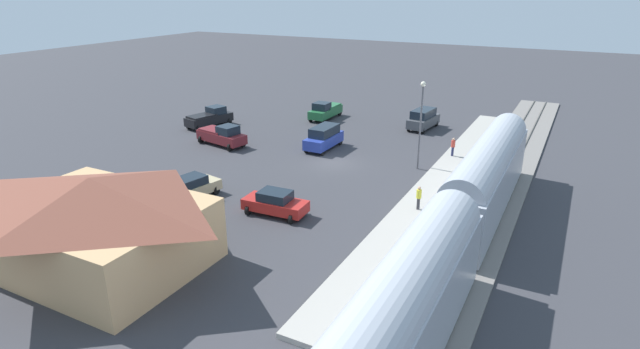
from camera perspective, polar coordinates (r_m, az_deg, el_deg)
name	(u,v)px	position (r m, az deg, el deg)	size (l,w,h in m)	color
ground_plane	(333,163)	(45.92, 1.49, 1.32)	(200.00, 200.00, 0.00)	#38383D
railway_track	(494,189)	(42.07, 18.87, -1.54)	(4.80, 70.00, 0.30)	slate
platform	(443,180)	(42.71, 13.62, -0.57)	(3.20, 46.00, 0.30)	#A8A399
passenger_train	(455,226)	(28.56, 14.84, -5.63)	(2.93, 36.29, 4.98)	#ADB2BC
station_building	(96,221)	(31.14, -23.81, -4.74)	(12.23, 9.30, 5.31)	tan
pedestrian_on_platform	(453,146)	(48.10, 14.65, 3.15)	(0.36, 0.36, 1.71)	#23284C
pedestrian_waiting_far	(419,196)	(36.09, 10.99, -2.41)	(0.36, 0.36, 1.71)	#333338
suv_blue	(324,137)	(49.63, 0.44, 4.20)	(2.04, 4.93, 2.22)	#283D9E
pickup_maroon	(222,135)	(51.63, -10.89, 4.33)	(5.67, 3.27, 2.14)	maroon
suv_charcoal	(423,119)	(57.76, 11.48, 6.14)	(2.48, 5.08, 2.22)	#47494F
pickup_green	(325,110)	(60.97, 0.58, 7.18)	(1.97, 5.41, 2.14)	#236638
pickup_black	(210,117)	(58.97, -12.22, 6.26)	(3.22, 5.72, 2.14)	black
sedan_red	(275,203)	(35.51, -5.03, -3.18)	(4.58, 2.44, 1.74)	red
sedan_tan	(191,188)	(39.18, -14.23, -1.43)	(2.64, 4.76, 1.74)	#C6B284
light_pole_near_platform	(421,115)	(43.87, 11.24, 6.55)	(0.44, 0.44, 7.62)	#515156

